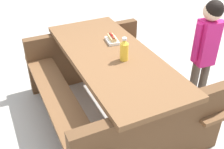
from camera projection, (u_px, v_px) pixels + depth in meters
ground_plane at (112, 115)px, 3.00m from camera, size 30.00×30.00×0.00m
picnic_table at (112, 81)px, 2.76m from camera, size 1.87×1.49×0.75m
soda_bottle at (124, 50)px, 2.45m from camera, size 0.08×0.08×0.22m
hotdog_tray at (112, 39)px, 2.79m from camera, size 0.19×0.13×0.08m
child_in_coat at (206, 43)px, 2.73m from camera, size 0.19×0.30×1.22m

